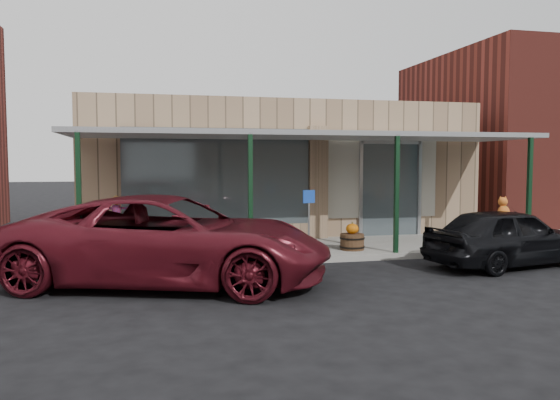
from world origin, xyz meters
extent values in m
plane|color=black|center=(0.00, 0.00, 0.00)|extent=(120.00, 120.00, 0.00)
cube|color=gray|center=(0.00, 3.60, 0.07)|extent=(40.00, 3.20, 0.15)
cube|color=#9C7D5F|center=(0.00, 8.20, 2.10)|extent=(12.00, 6.00, 4.20)
cube|color=#454F54|center=(-2.20, 5.05, 1.90)|extent=(5.20, 0.06, 2.80)
cube|color=#454F54|center=(3.00, 5.18, 1.50)|extent=(1.80, 0.06, 2.80)
cube|color=#9C7D5F|center=(0.70, 5.10, 1.70)|extent=(0.55, 0.30, 3.40)
cube|color=#9C7D5F|center=(-2.20, 5.10, 0.35)|extent=(5.20, 0.30, 0.50)
cube|color=#ACA898|center=(0.00, 5.17, 2.00)|extent=(9.00, 0.02, 2.60)
cube|color=white|center=(0.00, 5.14, 3.20)|extent=(7.50, 0.03, 0.10)
cube|color=slate|center=(0.00, 3.60, 3.05)|extent=(12.00, 3.00, 0.12)
cube|color=black|center=(-5.50, 2.15, 1.55)|extent=(0.10, 0.10, 2.95)
cube|color=black|center=(-1.80, 2.15, 1.55)|extent=(0.10, 0.10, 2.95)
cube|color=black|center=(1.80, 2.15, 1.55)|extent=(0.10, 0.10, 2.95)
cube|color=black|center=(5.50, 2.15, 1.55)|extent=(0.10, 0.10, 2.95)
cylinder|color=#4C2F1E|center=(-4.90, 4.57, 0.33)|extent=(0.55, 0.55, 0.35)
cylinder|color=navy|center=(-4.90, 4.57, 0.63)|extent=(0.20, 0.20, 0.26)
cylinder|color=maroon|center=(-4.90, 4.57, 1.01)|extent=(0.22, 0.22, 0.48)
sphere|color=#B27C44|center=(-4.90, 4.57, 1.34)|extent=(0.19, 0.19, 0.19)
cone|color=#B27C44|center=(-4.90, 4.57, 1.46)|extent=(0.32, 0.32, 0.12)
cylinder|color=#4C2F1E|center=(0.92, 2.81, 0.35)|extent=(0.61, 0.61, 0.40)
ellipsoid|color=#D7640D|center=(0.92, 2.81, 0.68)|extent=(0.32, 0.32, 0.26)
cylinder|color=#4C471E|center=(0.92, 2.81, 0.83)|extent=(0.04, 0.04, 0.06)
cylinder|color=gray|center=(-0.24, 2.75, 0.75)|extent=(0.04, 0.04, 1.21)
cube|color=#1843B4|center=(-0.24, 2.75, 1.52)|extent=(0.31, 0.08, 0.32)
imported|color=black|center=(3.84, 0.65, 0.68)|extent=(4.20, 2.32, 1.35)
ellipsoid|color=orange|center=(4.25, 1.42, 1.13)|extent=(0.31, 0.26, 0.39)
sphere|color=orange|center=(4.25, 1.46, 1.41)|extent=(0.22, 0.22, 0.22)
cylinder|color=#1C7A1B|center=(4.25, 1.42, 1.29)|extent=(0.15, 0.15, 0.02)
imported|color=#57111B|center=(-3.66, 0.56, 0.86)|extent=(6.80, 4.71, 1.73)
camera|label=1|loc=(-3.94, -10.08, 2.37)|focal=35.00mm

